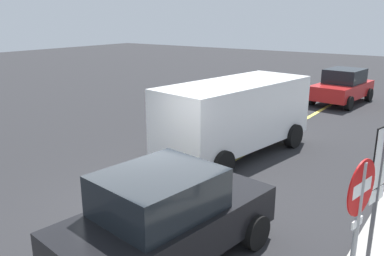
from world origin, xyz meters
The scene contains 7 objects.
ground_plane centered at (0.00, 0.00, 0.00)m, with size 80.00×80.00×0.00m, color #262628.
lane_marking_centre centered at (3.00, 0.00, 0.01)m, with size 28.00×0.16×0.01m, color #E0D14C.
stop_sign centered at (-0.90, -4.38, 1.60)m, with size 0.75×0.16×2.34m.
speed_limit_sign centered at (0.27, -4.39, 1.76)m, with size 0.53×0.13×2.52m.
white_van centered at (4.17, 0.32, 1.27)m, with size 5.44×2.87×2.20m.
car_red_near_curb centered at (13.63, -0.27, 0.81)m, with size 4.03×2.28×1.63m.
car_black_behind_van centered at (-1.34, -1.52, 0.83)m, with size 4.09×2.38×1.68m.
Camera 1 is at (-5.91, -5.31, 4.05)m, focal length 37.03 mm.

